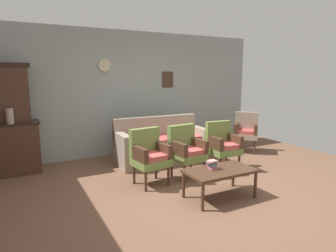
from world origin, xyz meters
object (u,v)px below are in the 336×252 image
Objects in this scene: coffee_table at (220,172)px; book_stack_on_table at (212,164)px; side_cabinet at (6,149)px; armchair_near_couch_end at (186,149)px; vase_on_cabinet at (10,116)px; floral_couch at (161,146)px; wingback_chair_by_fireplace at (246,130)px; armchair_near_cabinet at (149,154)px; armchair_row_middle at (222,144)px.

book_stack_on_table is (-0.08, 0.07, 0.11)m from coffee_table.
armchair_near_couch_end is at bearing -30.59° from side_cabinet.
vase_on_cabinet is 0.14× the size of floral_couch.
floral_couch is at bearing 173.98° from wingback_chair_by_fireplace.
side_cabinet reaches higher than floral_couch.
armchair_near_cabinet is (-0.74, -1.04, 0.17)m from floral_couch.
vase_on_cabinet reaches higher than armchair_row_middle.
floral_couch is at bearing 87.74° from armchair_near_couch_end.
floral_couch is 12.05× the size of book_stack_on_table.
book_stack_on_table is at bearing -94.36° from floral_couch.
wingback_chair_by_fireplace is 5.84× the size of book_stack_on_table.
armchair_near_couch_end is 0.90× the size of coffee_table.
side_cabinet is at bearing 141.71° from armchair_near_cabinet.
floral_couch reaches higher than book_stack_on_table.
armchair_row_middle is 1.55m from wingback_chair_by_fireplace.
book_stack_on_table is (2.52, -2.33, -0.57)m from vase_on_cabinet.
armchair_row_middle is 1.28m from book_stack_on_table.
armchair_row_middle is 5.84× the size of book_stack_on_table.
floral_couch is (2.79, -0.58, -0.14)m from side_cabinet.
book_stack_on_table is at bearing 138.00° from coffee_table.
floral_couch is at bearing 126.33° from armchair_row_middle.
floral_couch is 2.07× the size of armchair_row_middle.
coffee_table is at bearing -43.46° from side_cabinet.
vase_on_cabinet is at bearing 137.35° from coffee_table.
armchair_near_cabinet is 1.00× the size of armchair_near_couch_end.
book_stack_on_table reaches higher than coffee_table.
vase_on_cabinet is 0.30× the size of armchair_row_middle.
coffee_table is at bearing -42.00° from book_stack_on_table.
floral_couch is 2.07× the size of wingback_chair_by_fireplace.
armchair_near_couch_end is at bearing -28.78° from vase_on_cabinet.
vase_on_cabinet reaches higher than coffee_table.
armchair_near_cabinet is 1.49m from armchair_row_middle.
armchair_near_cabinet is at bearing 123.58° from book_stack_on_table.
armchair_near_cabinet is 1.00× the size of armchair_row_middle.
floral_couch is at bearing 88.17° from coffee_table.
wingback_chair_by_fireplace is (1.33, 0.81, 0.00)m from armchair_row_middle.
floral_couch is at bearing -8.46° from vase_on_cabinet.
armchair_near_cabinet is at bearing -179.36° from armchair_row_middle.
side_cabinet reaches higher than armchair_near_cabinet.
armchair_near_cabinet is at bearing -38.29° from side_cabinet.
armchair_near_cabinet and wingback_chair_by_fireplace have the same top height.
side_cabinet reaches higher than book_stack_on_table.
armchair_row_middle is (1.49, 0.02, 0.00)m from armchair_near_cabinet.
floral_couch is at bearing 54.84° from armchair_near_cabinet.
vase_on_cabinet is 3.05m from armchair_near_couch_end.
armchair_near_couch_end and armchair_row_middle have the same top height.
armchair_row_middle is at bearing -148.64° from wingback_chair_by_fireplace.
armchair_row_middle is at bearing -24.35° from side_cabinet.
armchair_near_cabinet is 5.84× the size of book_stack_on_table.
armchair_near_couch_end is at bearing 83.15° from book_stack_on_table.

